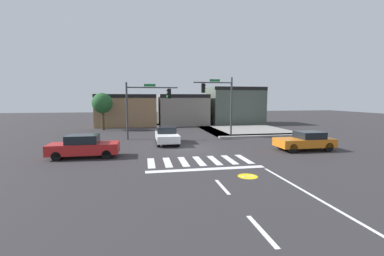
{
  "coord_description": "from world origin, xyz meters",
  "views": [
    {
      "loc": [
        -3.4,
        -20.46,
        3.93
      ],
      "look_at": [
        0.4,
        0.18,
        1.59
      ],
      "focal_mm": 24.51,
      "sensor_mm": 36.0,
      "label": 1
    }
  ],
  "objects": [
    {
      "name": "car_orange",
      "position": [
        8.73,
        -2.56,
        0.73
      ],
      "size": [
        4.28,
        1.93,
        1.44
      ],
      "rotation": [
        0.0,
        0.0,
        3.14
      ],
      "color": "orange",
      "rests_on": "ground_plane"
    },
    {
      "name": "storefront_row",
      "position": [
        3.24,
        19.06,
        2.53
      ],
      "size": [
        24.71,
        6.79,
        5.7
      ],
      "color": "#93704C",
      "rests_on": "ground_plane"
    },
    {
      "name": "car_red",
      "position": [
        -7.41,
        -2.13,
        0.75
      ],
      "size": [
        4.5,
        1.72,
        1.53
      ],
      "rotation": [
        0.0,
        0.0,
        3.14
      ],
      "color": "red",
      "rests_on": "ground_plane"
    },
    {
      "name": "traffic_signal_northwest",
      "position": [
        -3.14,
        5.43,
        3.78
      ],
      "size": [
        5.0,
        0.32,
        5.5
      ],
      "color": "#383A3D",
      "rests_on": "ground_plane"
    },
    {
      "name": "ground_plane",
      "position": [
        0.0,
        0.0,
        0.0
      ],
      "size": [
        120.0,
        120.0,
        0.0
      ],
      "primitive_type": "plane",
      "color": "#302D30"
    },
    {
      "name": "crosswalk_near",
      "position": [
        0.0,
        -4.5,
        0.0
      ],
      "size": [
        6.48,
        2.59,
        0.01
      ],
      "color": "silver",
      "rests_on": "ground_plane"
    },
    {
      "name": "car_white",
      "position": [
        -1.46,
        2.48,
        0.75
      ],
      "size": [
        1.85,
        4.31,
        1.46
      ],
      "rotation": [
        0.0,
        0.0,
        -1.57
      ],
      "color": "white",
      "rests_on": "ground_plane"
    },
    {
      "name": "lane_markings",
      "position": [
        1.16,
        -11.43,
        0.0
      ],
      "size": [
        6.8,
        18.75,
        0.01
      ],
      "color": "white",
      "rests_on": "ground_plane"
    },
    {
      "name": "bike_detector_marking",
      "position": [
        1.74,
        -8.21,
        0.0
      ],
      "size": [
        1.02,
        1.02,
        0.01
      ],
      "color": "yellow",
      "rests_on": "ground_plane"
    },
    {
      "name": "traffic_signal_northeast",
      "position": [
        4.35,
        5.92,
        4.14
      ],
      "size": [
        4.14,
        0.32,
        6.16
      ],
      "rotation": [
        0.0,
        0.0,
        3.14
      ],
      "color": "#383A3D",
      "rests_on": "ground_plane"
    },
    {
      "name": "curb_corner_northeast",
      "position": [
        8.49,
        9.42,
        0.07
      ],
      "size": [
        10.0,
        10.6,
        0.15
      ],
      "color": "gray",
      "rests_on": "ground_plane"
    },
    {
      "name": "roadside_tree",
      "position": [
        -8.5,
        14.0,
        3.36
      ],
      "size": [
        2.55,
        2.55,
        4.68
      ],
      "color": "#4C3823",
      "rests_on": "ground_plane"
    }
  ]
}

